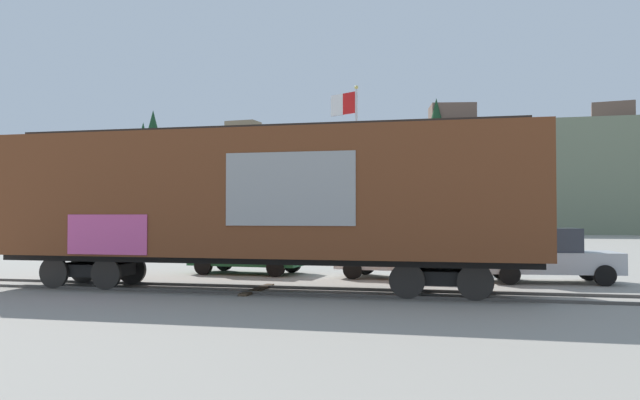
# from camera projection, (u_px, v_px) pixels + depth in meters

# --- Properties ---
(ground_plane) EXTENTS (260.00, 260.00, 0.00)m
(ground_plane) POSITION_uv_depth(u_px,v_px,m) (277.00, 291.00, 17.36)
(ground_plane) COLOR gray
(track) EXTENTS (60.01, 2.74, 0.08)m
(track) POSITION_uv_depth(u_px,v_px,m) (167.00, 287.00, 18.11)
(track) COLOR #4C4742
(track) RESTS_ON ground_plane
(freight_car) EXTENTS (15.70, 3.01, 4.70)m
(freight_car) POSITION_uv_depth(u_px,v_px,m) (257.00, 197.00, 17.56)
(freight_car) COLOR brown
(freight_car) RESTS_ON ground_plane
(flagpole) EXTENTS (1.48, 0.93, 8.18)m
(flagpole) POSITION_uv_depth(u_px,v_px,m) (350.00, 145.00, 28.94)
(flagpole) COLOR silver
(flagpole) RESTS_ON ground_plane
(hillside) EXTENTS (153.29, 44.00, 16.89)m
(hillside) POSITION_uv_depth(u_px,v_px,m) (431.00, 186.00, 93.28)
(hillside) COLOR slate
(hillside) RESTS_ON ground_plane
(parked_car_green) EXTENTS (4.20, 2.15, 1.62)m
(parked_car_green) POSITION_uv_depth(u_px,v_px,m) (248.00, 251.00, 22.70)
(parked_car_green) COLOR #1E5933
(parked_car_green) RESTS_ON ground_plane
(parked_car_white) EXTENTS (4.32, 2.28, 1.66)m
(parked_car_white) POSITION_uv_depth(u_px,v_px,m) (398.00, 253.00, 21.10)
(parked_car_white) COLOR silver
(parked_car_white) RESTS_ON ground_plane
(parked_car_silver) EXTENTS (4.26, 2.20, 1.73)m
(parked_car_silver) POSITION_uv_depth(u_px,v_px,m) (548.00, 255.00, 19.70)
(parked_car_silver) COLOR #B7BABF
(parked_car_silver) RESTS_ON ground_plane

